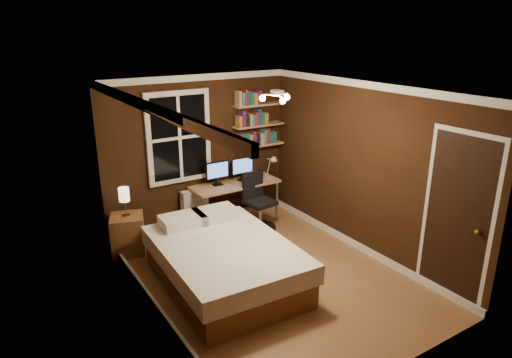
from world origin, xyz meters
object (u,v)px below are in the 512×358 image
bedside_lamp (125,202)px  monitor_right (242,169)px  monitor_left (217,173)px  bed (224,262)px  radiator (195,209)px  office_chair (258,208)px  nightstand (128,234)px  desk (235,187)px  desk_lamp (271,167)px

bedside_lamp → monitor_right: size_ratio=1.05×
monitor_left → monitor_right: (0.47, 0.00, 0.00)m
bed → monitor_left: (0.81, 1.69, 0.61)m
radiator → office_chair: 1.05m
radiator → nightstand: bearing=-167.4°
bed → monitor_left: monitor_left is taller
monitor_left → monitor_right: 0.47m
desk → office_chair: 0.54m
monitor_right → office_chair: 0.73m
nightstand → office_chair: 2.11m
bed → desk: bed is taller
desk → monitor_right: bearing=22.2°
bed → bedside_lamp: bedside_lamp is taller
monitor_left → desk: bearing=-14.5°
monitor_left → office_chair: (0.49, -0.48, -0.56)m
desk → monitor_left: (-0.29, 0.08, 0.26)m
desk_lamp → bedside_lamp: bearing=178.7°
bedside_lamp → monitor_right: bearing=4.5°
desk_lamp → office_chair: 0.76m
monitor_left → office_chair: bearing=-44.4°
monitor_left → desk_lamp: desk_lamp is taller
bedside_lamp → monitor_right: (2.07, 0.16, 0.12)m
nightstand → radiator: 1.24m
monitor_left → bed: bearing=-115.7°
monitor_left → desk_lamp: size_ratio=0.94×
bed → desk: bearing=58.3°
bed → monitor_left: 1.97m
radiator → monitor_left: size_ratio=1.60×
bedside_lamp → monitor_left: 1.60m
nightstand → desk_lamp: (2.51, -0.06, 0.64)m
bedside_lamp → office_chair: size_ratio=0.45×
desk → desk_lamp: 0.70m
monitor_right → office_chair: bearing=-88.2°
desk_lamp → bed: bearing=-139.6°
nightstand → monitor_left: bearing=25.0°
bedside_lamp → desk: size_ratio=0.29×
monitor_right → desk_lamp: size_ratio=0.94×
nightstand → bedside_lamp: (0.00, 0.00, 0.51)m
bedside_lamp → monitor_right: 2.08m
desk → office_chair: size_ratio=1.57×
bed → radiator: bearing=79.1°
nightstand → monitor_right: 2.16m
monitor_left → radiator: bearing=164.0°
bed → nightstand: bearing=119.6°
bedside_lamp → monitor_left: bearing=5.8°
bed → radiator: size_ratio=3.32×
monitor_right → office_chair: monitor_right is taller
desk → monitor_right: size_ratio=3.62×
bed → monitor_right: bearing=55.3°
bedside_lamp → office_chair: 2.15m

